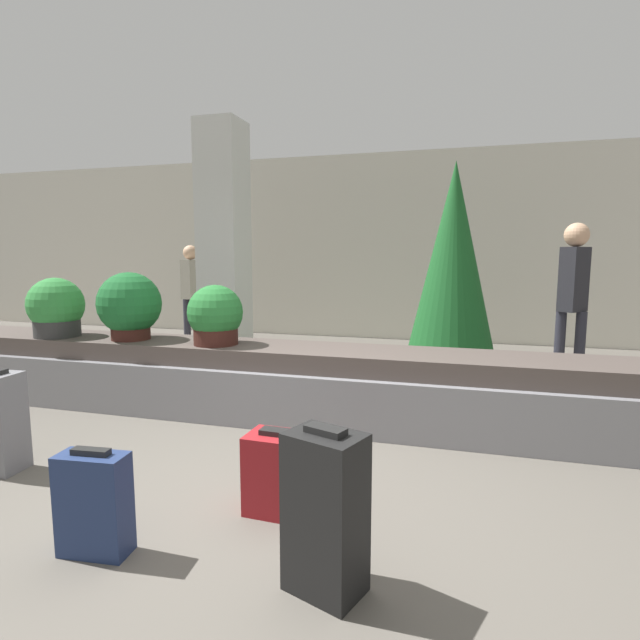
# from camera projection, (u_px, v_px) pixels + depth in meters

# --- Properties ---
(ground_plane) EXTENTS (18.00, 18.00, 0.00)m
(ground_plane) POSITION_uv_depth(u_px,v_px,m) (255.00, 493.00, 3.09)
(ground_plane) COLOR #59544C
(back_wall) EXTENTS (18.00, 0.06, 3.20)m
(back_wall) POSITION_uv_depth(u_px,v_px,m) (392.00, 247.00, 8.62)
(back_wall) COLOR beige
(back_wall) RESTS_ON ground_plane
(carousel) EXTENTS (8.59, 0.85, 0.65)m
(carousel) POSITION_uv_depth(u_px,v_px,m) (320.00, 385.00, 4.46)
(carousel) COLOR gray
(carousel) RESTS_ON ground_plane
(pillar) EXTENTS (0.56, 0.56, 3.20)m
(pillar) POSITION_uv_depth(u_px,v_px,m) (224.00, 245.00, 6.64)
(pillar) COLOR silver
(pillar) RESTS_ON ground_plane
(suitcase_1) EXTENTS (0.36, 0.19, 0.54)m
(suitcase_1) POSITION_uv_depth(u_px,v_px,m) (94.00, 504.00, 2.44)
(suitcase_1) COLOR navy
(suitcase_1) RESTS_ON ground_plane
(suitcase_2) EXTENTS (0.35, 0.27, 0.49)m
(suitcase_2) POSITION_uv_depth(u_px,v_px,m) (277.00, 473.00, 2.85)
(suitcase_2) COLOR maroon
(suitcase_2) RESTS_ON ground_plane
(suitcase_3) EXTENTS (0.38, 0.33, 0.75)m
(suitcase_3) POSITION_uv_depth(u_px,v_px,m) (325.00, 512.00, 2.16)
(suitcase_3) COLOR black
(suitcase_3) RESTS_ON ground_plane
(potted_plant_0) EXTENTS (0.51, 0.51, 0.55)m
(potted_plant_0) POSITION_uv_depth(u_px,v_px,m) (215.00, 316.00, 4.57)
(potted_plant_0) COLOR #381914
(potted_plant_0) RESTS_ON carousel
(potted_plant_1) EXTENTS (0.54, 0.54, 0.59)m
(potted_plant_1) POSITION_uv_depth(u_px,v_px,m) (56.00, 309.00, 5.01)
(potted_plant_1) COLOR #2D2D2D
(potted_plant_1) RESTS_ON carousel
(potted_plant_2) EXTENTS (0.61, 0.61, 0.66)m
(potted_plant_2) POSITION_uv_depth(u_px,v_px,m) (130.00, 306.00, 4.83)
(potted_plant_2) COLOR #381914
(potted_plant_2) RESTS_ON carousel
(traveler_0) EXTENTS (0.34, 0.36, 1.81)m
(traveler_0) POSITION_uv_depth(u_px,v_px,m) (573.00, 290.00, 5.33)
(traveler_0) COLOR #282833
(traveler_0) RESTS_ON ground_plane
(traveler_1) EXTENTS (0.31, 0.33, 1.62)m
(traveler_1) POSITION_uv_depth(u_px,v_px,m) (191.00, 287.00, 7.94)
(traveler_1) COLOR #282833
(traveler_1) RESTS_ON ground_plane
(decorated_tree) EXTENTS (1.07, 1.07, 2.54)m
(decorated_tree) POSITION_uv_depth(u_px,v_px,m) (453.00, 265.00, 5.82)
(decorated_tree) COLOR #4C331E
(decorated_tree) RESTS_ON ground_plane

